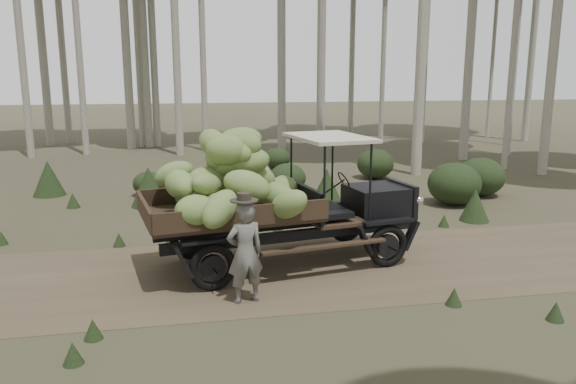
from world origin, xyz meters
name	(u,v)px	position (x,y,z in m)	size (l,w,h in m)	color
ground	(221,274)	(0.00, 0.00, 0.00)	(120.00, 120.00, 0.00)	#473D2B
dirt_track	(221,274)	(0.00, 0.00, 0.00)	(70.00, 4.00, 0.01)	brown
banana_truck	(256,186)	(0.71, 0.23, 1.59)	(5.58, 3.11, 2.77)	black
farmer	(245,251)	(0.30, -1.34, 0.86)	(0.69, 0.54, 1.81)	#615D58
undergrowth	(262,224)	(0.99, 1.48, 0.51)	(20.15, 23.16, 1.33)	#233319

